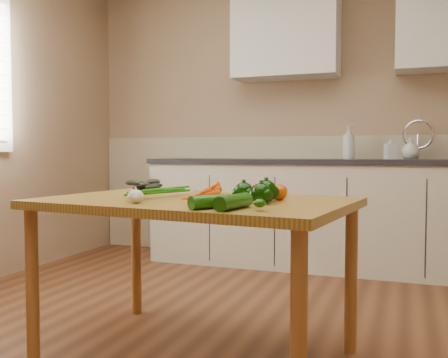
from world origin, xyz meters
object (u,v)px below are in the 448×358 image
at_px(pepper_c, 261,194).
at_px(tomato_c, 279,192).
at_px(soap_bottle_b, 391,148).
at_px(soap_bottle_c, 410,148).
at_px(tomato_a, 258,191).
at_px(leafy_greens, 148,183).
at_px(carrot_bunch, 192,192).
at_px(pepper_b, 266,191).
at_px(zucchini_a, 234,202).
at_px(pepper_a, 244,192).
at_px(soap_bottle_a, 349,143).
at_px(tomato_b, 281,191).
at_px(table, 195,217).
at_px(garlic_bulb, 136,196).
at_px(zucchini_b, 211,202).

relative_size(pepper_c, tomato_c, 1.11).
distance_m(soap_bottle_b, tomato_c, 2.12).
relative_size(soap_bottle_c, tomato_a, 2.30).
height_order(leafy_greens, tomato_c, leafy_greens).
bearing_deg(leafy_greens, tomato_c, -16.93).
distance_m(carrot_bunch, pepper_b, 0.35).
relative_size(tomato_c, zucchini_a, 0.36).
bearing_deg(pepper_b, pepper_c, -86.58).
bearing_deg(zucchini_a, soap_bottle_c, 75.86).
distance_m(pepper_a, pepper_b, 0.10).
distance_m(soap_bottle_b, zucchini_a, 2.53).
height_order(soap_bottle_a, tomato_c, soap_bottle_a).
xyz_separation_m(carrot_bunch, tomato_b, (0.36, 0.23, -0.01)).
height_order(table, garlic_bulb, garlic_bulb).
bearing_deg(zucchini_b, table, 122.06).
xyz_separation_m(pepper_a, tomato_a, (0.01, 0.18, -0.01)).
relative_size(soap_bottle_c, carrot_bunch, 0.69).
bearing_deg(tomato_c, tomato_b, 99.99).
bearing_deg(soap_bottle_b, pepper_b, -35.81).
height_order(soap_bottle_c, zucchini_a, soap_bottle_c).
bearing_deg(zucchini_a, tomato_c, 80.23).
xyz_separation_m(soap_bottle_b, garlic_bulb, (-0.94, -2.41, -0.22)).
xyz_separation_m(pepper_b, zucchini_a, (-0.04, -0.32, -0.02)).
height_order(soap_bottle_a, leafy_greens, soap_bottle_a).
distance_m(garlic_bulb, tomato_b, 0.70).
relative_size(table, soap_bottle_a, 5.37).
height_order(tomato_b, tomato_c, tomato_c).
distance_m(leafy_greens, tomato_c, 0.83).
distance_m(soap_bottle_a, zucchini_a, 2.52).
distance_m(leafy_greens, garlic_bulb, 0.64).
relative_size(soap_bottle_b, tomato_a, 2.39).
bearing_deg(leafy_greens, soap_bottle_a, 64.80).
bearing_deg(soap_bottle_c, tomato_b, -58.83).
relative_size(pepper_a, tomato_b, 1.32).
height_order(soap_bottle_c, tomato_a, soap_bottle_c).
distance_m(soap_bottle_a, zucchini_b, 2.53).
height_order(pepper_a, zucchini_b, pepper_a).
bearing_deg(pepper_b, soap_bottle_c, 74.74).
relative_size(soap_bottle_b, zucchini_b, 1.00).
bearing_deg(leafy_greens, soap_bottle_c, 53.69).
bearing_deg(tomato_b, table, -150.16).
height_order(soap_bottle_b, pepper_b, soap_bottle_b).
xyz_separation_m(tomato_c, zucchini_a, (-0.07, -0.41, -0.01)).
bearing_deg(carrot_bunch, tomato_c, 20.18).
relative_size(soap_bottle_c, tomato_c, 2.31).
bearing_deg(pepper_c, soap_bottle_a, 87.37).
distance_m(leafy_greens, zucchini_a, 0.97).
xyz_separation_m(table, pepper_c, (0.35, -0.12, 0.12)).
bearing_deg(pepper_a, pepper_c, -27.49).
xyz_separation_m(soap_bottle_c, tomato_c, (-0.56, -2.08, -0.21)).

